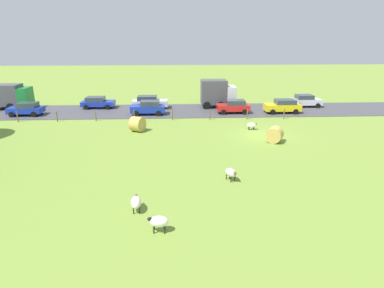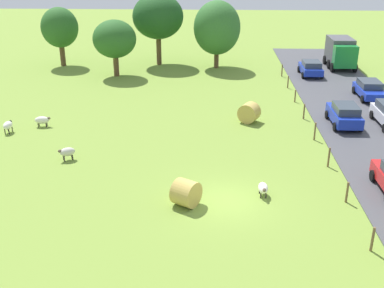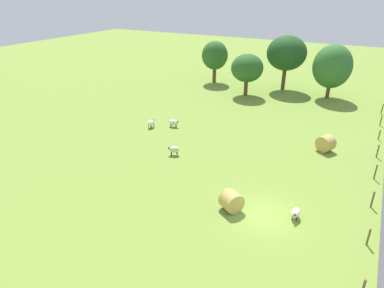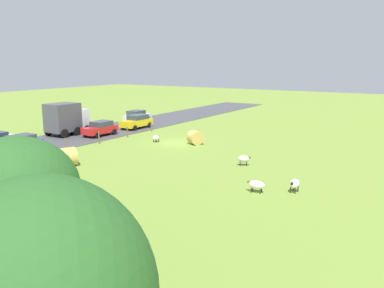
{
  "view_description": "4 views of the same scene",
  "coord_description": "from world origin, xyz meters",
  "px_view_note": "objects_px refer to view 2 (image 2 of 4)",
  "views": [
    {
      "loc": [
        -28.77,
        8.21,
        9.04
      ],
      "look_at": [
        -6.5,
        7.15,
        1.45
      ],
      "focal_mm": 29.56,
      "sensor_mm": 36.0,
      "label": 1
    },
    {
      "loc": [
        -0.83,
        -21.85,
        12.52
      ],
      "look_at": [
        -2.02,
        5.04,
        1.12
      ],
      "focal_mm": 44.03,
      "sensor_mm": 36.0,
      "label": 2
    },
    {
      "loc": [
        4.71,
        -18.53,
        13.96
      ],
      "look_at": [
        -7.81,
        4.41,
        1.7
      ],
      "focal_mm": 31.6,
      "sensor_mm": 36.0,
      "label": 3
    },
    {
      "loc": [
        -23.07,
        33.61,
        8.21
      ],
      "look_at": [
        -6.12,
        6.59,
        1.7
      ],
      "focal_mm": 37.9,
      "sensor_mm": 36.0,
      "label": 4
    }
  ],
  "objects_px": {
    "hay_bale_1": "(186,193)",
    "car_6": "(311,68)",
    "tree_1": "(60,28)",
    "car_2": "(370,89)",
    "sheep_1": "(8,125)",
    "sheep_2": "(42,120)",
    "tree_2": "(158,17)",
    "tree_0": "(217,28)",
    "tree_3": "(115,39)",
    "truck_1": "(341,52)",
    "hay_bale_0": "(249,113)",
    "sheep_3": "(67,152)",
    "sheep_0": "(263,188)",
    "car_3": "(344,114)"
  },
  "relations": [
    {
      "from": "sheep_3",
      "to": "car_2",
      "type": "distance_m",
      "value": 26.83
    },
    {
      "from": "tree_1",
      "to": "tree_2",
      "type": "xyz_separation_m",
      "value": [
        10.7,
        1.08,
        1.1
      ]
    },
    {
      "from": "tree_0",
      "to": "truck_1",
      "type": "xyz_separation_m",
      "value": [
        13.51,
        0.33,
        -2.55
      ]
    },
    {
      "from": "sheep_3",
      "to": "car_3",
      "type": "relative_size",
      "value": 0.27
    },
    {
      "from": "sheep_1",
      "to": "hay_bale_0",
      "type": "distance_m",
      "value": 17.75
    },
    {
      "from": "sheep_3",
      "to": "tree_0",
      "type": "xyz_separation_m",
      "value": [
        9.44,
        24.78,
        3.77
      ]
    },
    {
      "from": "truck_1",
      "to": "car_3",
      "type": "bearing_deg",
      "value": -102.55
    },
    {
      "from": "car_2",
      "to": "tree_2",
      "type": "bearing_deg",
      "value": 148.89
    },
    {
      "from": "tree_3",
      "to": "car_3",
      "type": "relative_size",
      "value": 1.39
    },
    {
      "from": "sheep_2",
      "to": "sheep_3",
      "type": "relative_size",
      "value": 1.09
    },
    {
      "from": "sheep_2",
      "to": "hay_bale_0",
      "type": "distance_m",
      "value": 15.54
    },
    {
      "from": "sheep_1",
      "to": "car_3",
      "type": "bearing_deg",
      "value": 5.83
    },
    {
      "from": "sheep_3",
      "to": "car_2",
      "type": "relative_size",
      "value": 0.26
    },
    {
      "from": "hay_bale_1",
      "to": "car_6",
      "type": "distance_m",
      "value": 29.08
    },
    {
      "from": "hay_bale_1",
      "to": "truck_1",
      "type": "relative_size",
      "value": 0.28
    },
    {
      "from": "sheep_0",
      "to": "car_3",
      "type": "relative_size",
      "value": 0.26
    },
    {
      "from": "sheep_2",
      "to": "truck_1",
      "type": "distance_m",
      "value": 32.84
    },
    {
      "from": "hay_bale_0",
      "to": "sheep_3",
      "type": "bearing_deg",
      "value": -147.84
    },
    {
      "from": "sheep_3",
      "to": "sheep_2",
      "type": "bearing_deg",
      "value": 121.73
    },
    {
      "from": "sheep_1",
      "to": "truck_1",
      "type": "distance_m",
      "value": 35.27
    },
    {
      "from": "tree_2",
      "to": "car_3",
      "type": "xyz_separation_m",
      "value": [
        15.94,
        -19.07,
        -4.37
      ]
    },
    {
      "from": "sheep_1",
      "to": "hay_bale_1",
      "type": "distance_m",
      "value": 16.5
    },
    {
      "from": "sheep_3",
      "to": "tree_3",
      "type": "bearing_deg",
      "value": 92.45
    },
    {
      "from": "sheep_2",
      "to": "car_6",
      "type": "bearing_deg",
      "value": 34.72
    },
    {
      "from": "hay_bale_0",
      "to": "sheep_0",
      "type": "bearing_deg",
      "value": -90.08
    },
    {
      "from": "sheep_2",
      "to": "car_3",
      "type": "xyz_separation_m",
      "value": [
        22.48,
        1.16,
        0.4
      ]
    },
    {
      "from": "sheep_2",
      "to": "hay_bale_1",
      "type": "height_order",
      "value": "hay_bale_1"
    },
    {
      "from": "tree_2",
      "to": "car_2",
      "type": "relative_size",
      "value": 1.83
    },
    {
      "from": "tree_0",
      "to": "tree_3",
      "type": "xyz_separation_m",
      "value": [
        -10.32,
        -4.06,
        -0.54
      ]
    },
    {
      "from": "tree_0",
      "to": "car_6",
      "type": "distance_m",
      "value": 10.81
    },
    {
      "from": "hay_bale_1",
      "to": "tree_3",
      "type": "bearing_deg",
      "value": 108.44
    },
    {
      "from": "tree_3",
      "to": "sheep_2",
      "type": "bearing_deg",
      "value": -100.22
    },
    {
      "from": "tree_2",
      "to": "sheep_1",
      "type": "bearing_deg",
      "value": -111.68
    },
    {
      "from": "tree_0",
      "to": "car_2",
      "type": "bearing_deg",
      "value": -38.72
    },
    {
      "from": "sheep_2",
      "to": "tree_3",
      "type": "xyz_separation_m",
      "value": [
        2.69,
        14.93,
        3.27
      ]
    },
    {
      "from": "tree_1",
      "to": "car_2",
      "type": "xyz_separation_m",
      "value": [
        30.63,
        -10.94,
        -3.35
      ]
    },
    {
      "from": "tree_1",
      "to": "tree_2",
      "type": "distance_m",
      "value": 10.81
    },
    {
      "from": "sheep_1",
      "to": "car_3",
      "type": "xyz_separation_m",
      "value": [
        24.51,
        2.5,
        0.35
      ]
    },
    {
      "from": "sheep_3",
      "to": "hay_bale_1",
      "type": "bearing_deg",
      "value": -33.92
    },
    {
      "from": "sheep_0",
      "to": "hay_bale_1",
      "type": "distance_m",
      "value": 4.25
    },
    {
      "from": "sheep_0",
      "to": "hay_bale_0",
      "type": "xyz_separation_m",
      "value": [
        0.02,
        11.56,
        0.27
      ]
    },
    {
      "from": "tree_3",
      "to": "car_3",
      "type": "distance_m",
      "value": 24.27
    },
    {
      "from": "tree_2",
      "to": "tree_0",
      "type": "bearing_deg",
      "value": -10.84
    },
    {
      "from": "sheep_2",
      "to": "tree_2",
      "type": "height_order",
      "value": "tree_2"
    },
    {
      "from": "tree_0",
      "to": "car_2",
      "type": "height_order",
      "value": "tree_0"
    },
    {
      "from": "tree_1",
      "to": "truck_1",
      "type": "xyz_separation_m",
      "value": [
        30.68,
        0.17,
        -2.41
      ]
    },
    {
      "from": "sheep_2",
      "to": "sheep_3",
      "type": "distance_m",
      "value": 6.8
    },
    {
      "from": "sheep_0",
      "to": "tree_1",
      "type": "xyz_separation_m",
      "value": [
        -19.59,
        29.03,
        3.72
      ]
    },
    {
      "from": "tree_3",
      "to": "truck_1",
      "type": "height_order",
      "value": "tree_3"
    },
    {
      "from": "tree_1",
      "to": "car_3",
      "type": "distance_m",
      "value": 32.31
    }
  ]
}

